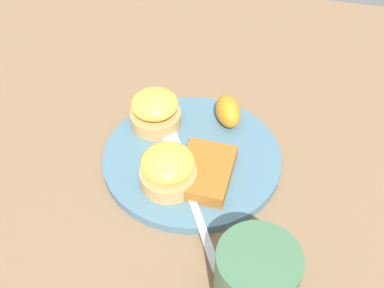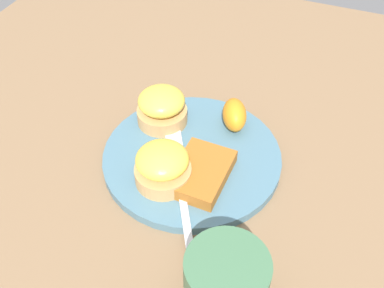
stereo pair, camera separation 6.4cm
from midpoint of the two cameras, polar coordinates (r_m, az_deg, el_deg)
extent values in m
plane|color=#846647|center=(0.66, -2.75, -2.21)|extent=(1.10, 1.10, 0.00)
cylinder|color=slate|center=(0.66, -2.78, -1.80)|extent=(0.26, 0.26, 0.01)
cylinder|color=tan|center=(0.69, -7.25, 3.12)|extent=(0.08, 0.08, 0.02)
ellipsoid|color=yellow|center=(0.68, -7.47, 4.95)|extent=(0.07, 0.07, 0.03)
cylinder|color=tan|center=(0.61, -6.01, -4.33)|extent=(0.08, 0.08, 0.02)
ellipsoid|color=yellow|center=(0.59, -6.22, -2.49)|extent=(0.07, 0.07, 0.03)
cube|color=#AA6222|center=(0.62, -1.25, -3.66)|extent=(0.10, 0.07, 0.02)
ellipsoid|color=orange|center=(0.69, 1.95, 4.08)|extent=(0.07, 0.06, 0.04)
cube|color=silver|center=(0.57, -2.03, -10.70)|extent=(0.12, 0.07, 0.00)
cube|color=silver|center=(0.67, -5.31, -0.05)|extent=(0.06, 0.05, 0.00)
cylinder|color=#42704C|center=(0.49, 4.21, -17.26)|extent=(0.09, 0.09, 0.10)
camera|label=1|loc=(0.03, -92.87, -2.87)|focal=42.00mm
camera|label=2|loc=(0.03, 87.13, 2.87)|focal=42.00mm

